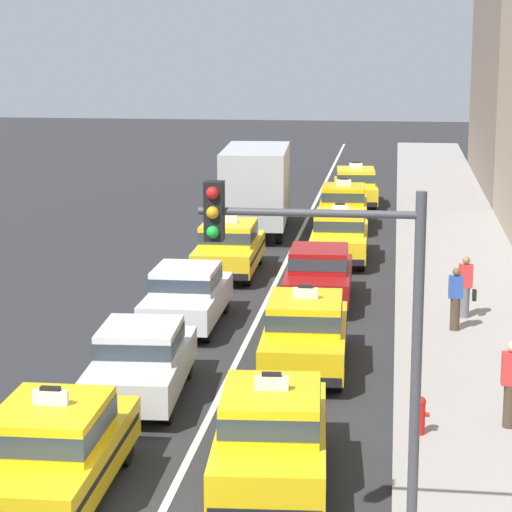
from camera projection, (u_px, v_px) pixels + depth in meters
name	position (u px, v px, depth m)	size (l,w,h in m)	color
lane_stripe_left_right	(283.00, 267.00, 35.04)	(0.14, 80.00, 0.01)	silver
sidewalk_curb	(469.00, 309.00, 29.46)	(4.00, 90.00, 0.15)	#9E9993
taxi_left_nearest	(55.00, 449.00, 17.40)	(1.89, 4.59, 1.96)	black
sedan_left_second	(141.00, 359.00, 22.29)	(2.00, 4.39, 1.58)	black
sedan_left_third	(187.00, 294.00, 27.84)	(1.79, 4.31, 1.58)	black
taxi_left_fourth	(229.00, 247.00, 33.84)	(1.90, 4.59, 1.96)	black
box_truck_left_fifth	(257.00, 185.00, 40.95)	(2.59, 7.07, 3.27)	black
taxi_right_nearest	(272.00, 433.00, 18.11)	(2.10, 4.67, 1.96)	black
taxi_right_second	(305.00, 331.00, 24.26)	(1.96, 4.62, 1.96)	black
sedan_right_third	(319.00, 273.00, 30.26)	(1.85, 4.33, 1.58)	black
taxi_right_fourth	(340.00, 235.00, 35.83)	(1.89, 4.59, 1.96)	black
taxi_right_fifth	(343.00, 205.00, 41.95)	(1.93, 4.60, 1.96)	black
taxi_right_sixth	(355.00, 186.00, 47.20)	(2.08, 4.66, 1.96)	black
pedestrian_near_crosswalk	(456.00, 299.00, 26.92)	(0.36, 0.24, 1.59)	#473828
pedestrian_mid_block	(466.00, 287.00, 28.12)	(0.47, 0.24, 1.62)	slate
pedestrian_by_storefront	(511.00, 385.00, 20.25)	(0.47, 0.24, 1.67)	#473828
fire_hydrant	(420.00, 413.00, 19.98)	(0.36, 0.22, 0.73)	red
traffic_light_pole	(341.00, 320.00, 13.85)	(2.87, 0.33, 5.58)	#47474C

